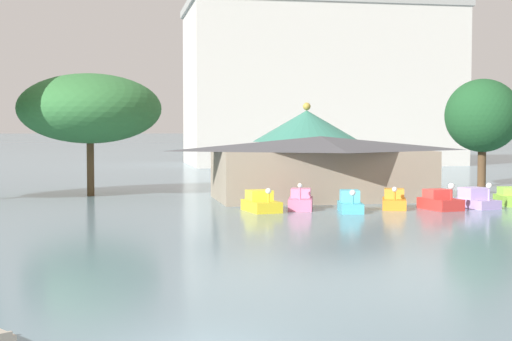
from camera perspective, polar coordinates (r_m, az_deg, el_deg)
pedal_boat_yellow at (r=46.89m, az=0.36°, el=-2.42°), size 2.11×3.22×1.51m
pedal_boat_pink at (r=48.10m, az=3.33°, el=-2.27°), size 2.18×3.16×1.73m
pedal_boat_cyan at (r=46.92m, az=6.99°, el=-2.43°), size 1.83×3.07×1.44m
pedal_boat_orange at (r=49.26m, az=10.19°, el=-2.22°), size 2.31×3.16×1.47m
pedal_boat_red at (r=49.33m, az=13.46°, el=-2.23°), size 2.17×3.01×1.72m
pedal_boat_lavender at (r=50.96m, az=15.94°, el=-2.10°), size 2.26×3.15×1.67m
pedal_boat_lime at (r=53.52m, az=18.35°, el=-1.93°), size 1.96×3.18×1.65m
boathouse at (r=54.97m, az=4.81°, el=0.29°), size 15.95×9.19×4.51m
green_roof_pavilion at (r=69.63m, az=3.77°, el=2.08°), size 9.74×9.74×7.41m
shoreline_tree_mid at (r=59.08m, az=-12.20°, el=4.49°), size 10.69×10.69×9.16m
shoreline_tree_right at (r=70.08m, az=16.43°, el=3.91°), size 6.50×6.50×9.40m
background_building_block at (r=112.00m, az=4.71°, el=6.33°), size 38.31×19.81×22.77m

